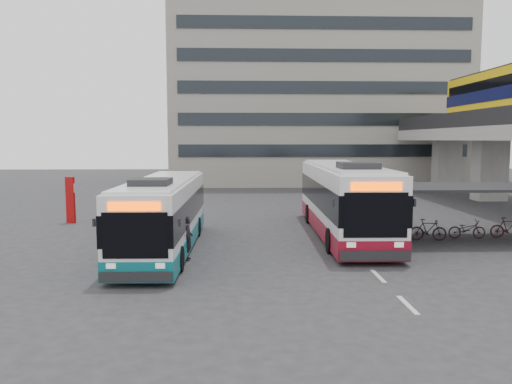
{
  "coord_description": "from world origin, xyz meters",
  "views": [
    {
      "loc": [
        -2.27,
        -19.5,
        4.65
      ],
      "look_at": [
        -1.38,
        5.69,
        2.0
      ],
      "focal_mm": 35.0,
      "sensor_mm": 36.0,
      "label": 1
    }
  ],
  "objects": [
    {
      "name": "sign_totem_north",
      "position": [
        -11.65,
        8.45,
        1.34
      ],
      "size": [
        0.54,
        0.33,
        2.6
      ],
      "rotation": [
        0.0,
        0.0,
        -0.35
      ],
      "color": "#9B090A",
      "rests_on": "ground"
    },
    {
      "name": "bus_teal",
      "position": [
        -5.4,
        1.33,
        1.51
      ],
      "size": [
        2.56,
        11.03,
        3.25
      ],
      "rotation": [
        0.0,
        0.0,
        -0.02
      ],
      "color": "white",
      "rests_on": "ground"
    },
    {
      "name": "bike_shelter",
      "position": [
        8.5,
        3.0,
        1.52
      ],
      "size": [
        10.0,
        4.0,
        2.54
      ],
      "color": "#595B60",
      "rests_on": "ground"
    },
    {
      "name": "ground",
      "position": [
        0.0,
        0.0,
        0.0
      ],
      "size": [
        120.0,
        120.0,
        0.0
      ],
      "primitive_type": "plane",
      "color": "#28282B",
      "rests_on": "ground"
    },
    {
      "name": "bus_main",
      "position": [
        2.85,
        4.46,
        1.72
      ],
      "size": [
        2.99,
        12.58,
        3.7
      ],
      "rotation": [
        0.0,
        0.0,
        -0.02
      ],
      "color": "white",
      "rests_on": "ground"
    },
    {
      "name": "pedestrian",
      "position": [
        -4.25,
        -0.44,
        0.85
      ],
      "size": [
        0.44,
        0.64,
        1.71
      ],
      "primitive_type": "imported",
      "rotation": [
        0.0,
        0.0,
        1.61
      ],
      "color": "black",
      "rests_on": "ground"
    },
    {
      "name": "office_block",
      "position": [
        6.0,
        36.0,
        12.5
      ],
      "size": [
        30.0,
        15.0,
        25.0
      ],
      "primitive_type": "cube",
      "color": "gray",
      "rests_on": "ground"
    },
    {
      "name": "road_markings",
      "position": [
        2.5,
        -3.0,
        0.01
      ],
      "size": [
        0.15,
        7.6,
        0.01
      ],
      "color": "beige",
      "rests_on": "ground"
    }
  ]
}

